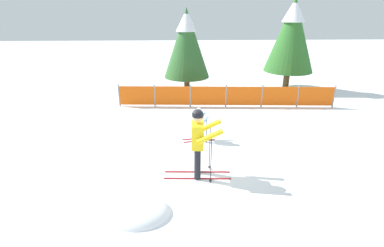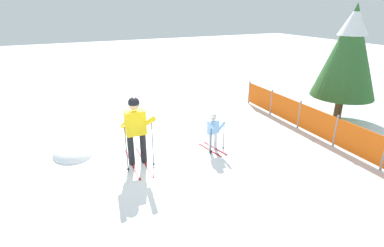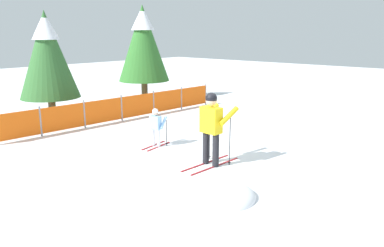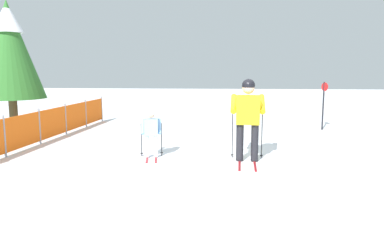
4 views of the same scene
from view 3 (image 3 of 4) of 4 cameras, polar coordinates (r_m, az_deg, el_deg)
ground_plane at (r=9.62m, az=2.59°, el=-5.59°), size 60.00×60.00×0.00m
skier_adult at (r=9.00m, az=3.05°, el=0.22°), size 1.72×0.78×1.80m
skier_child at (r=10.65m, az=-5.53°, el=-0.14°), size 1.06×0.53×1.11m
safety_fence at (r=14.00m, az=-10.69°, el=2.33°), size 9.13×0.54×0.96m
conifer_far at (r=18.08m, az=-7.46°, el=12.21°), size 2.40×2.40×4.45m
conifer_near at (r=14.68m, az=-21.19°, el=9.95°), size 2.14×2.14×3.97m
snow_mound at (r=7.50m, az=5.22°, el=-11.38°), size 1.32×1.12×0.53m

